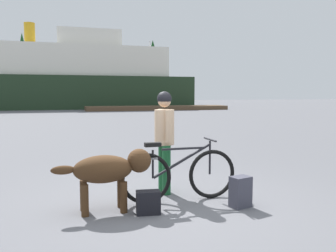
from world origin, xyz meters
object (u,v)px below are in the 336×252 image
(ferry_boat, at_px, (65,79))
(sailboat_moored, at_px, (150,104))
(dog, at_px, (109,170))
(handbag_pannier, at_px, (148,202))
(bicycle, at_px, (179,175))
(backpack, at_px, (240,192))
(person_cyclist, at_px, (164,133))

(ferry_boat, xyz_separation_m, sailboat_moored, (9.24, -1.60, -2.74))
(dog, distance_m, ferry_boat, 35.85)
(ferry_boat, bearing_deg, handbag_pannier, -88.97)
(bicycle, distance_m, dog, 1.09)
(ferry_boat, bearing_deg, bicycle, -88.01)
(dog, distance_m, sailboat_moored, 35.34)
(handbag_pannier, height_order, ferry_boat, ferry_boat)
(bicycle, relative_size, sailboat_moored, 0.20)
(bicycle, distance_m, handbag_pannier, 0.76)
(backpack, bearing_deg, sailboat_moored, 78.12)
(backpack, height_order, ferry_boat, ferry_boat)
(handbag_pannier, xyz_separation_m, sailboat_moored, (8.59, 34.43, 0.32))
(backpack, distance_m, ferry_boat, 36.30)
(dog, bearing_deg, handbag_pannier, -29.59)
(bicycle, distance_m, ferry_boat, 35.73)
(handbag_pannier, bearing_deg, ferry_boat, 91.03)
(bicycle, relative_size, handbag_pannier, 5.64)
(person_cyclist, relative_size, backpack, 3.73)
(person_cyclist, height_order, sailboat_moored, sailboat_moored)
(handbag_pannier, distance_m, ferry_boat, 36.16)
(bicycle, bearing_deg, backpack, -35.07)
(handbag_pannier, bearing_deg, dog, 150.41)
(bicycle, xyz_separation_m, ferry_boat, (-1.24, 35.60, 2.81))
(sailboat_moored, bearing_deg, bicycle, -103.25)
(bicycle, bearing_deg, sailboat_moored, 76.75)
(backpack, height_order, handbag_pannier, backpack)
(dog, xyz_separation_m, backpack, (1.81, -0.37, -0.36))
(backpack, distance_m, sailboat_moored, 35.28)
(dog, bearing_deg, sailboat_moored, 75.12)
(backpack, relative_size, ferry_boat, 0.02)
(backpack, height_order, sailboat_moored, sailboat_moored)
(bicycle, height_order, backpack, bicycle)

